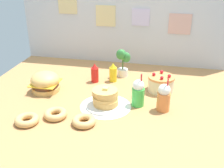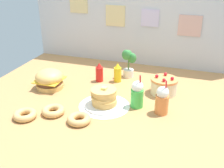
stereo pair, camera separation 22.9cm
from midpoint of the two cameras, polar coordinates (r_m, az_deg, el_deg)
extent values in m
cube|color=#B27F4C|center=(2.32, -4.97, -4.34)|extent=(2.33, 2.06, 0.02)
cube|color=silver|center=(3.09, 0.22, 12.52)|extent=(2.33, 0.03, 0.91)
cube|color=beige|center=(3.22, -11.38, 15.93)|extent=(0.21, 0.01, 0.20)
cube|color=beige|center=(3.10, -3.52, 14.00)|extent=(0.22, 0.01, 0.23)
cube|color=silver|center=(3.02, 3.81, 13.71)|extent=(0.19, 0.01, 0.18)
cube|color=#D8A599|center=(3.00, 11.85, 12.15)|extent=(0.23, 0.01, 0.21)
cylinder|color=white|center=(2.27, -4.23, -4.69)|extent=(0.42, 0.42, 0.00)
cylinder|color=#DBA859|center=(2.61, -16.09, -1.00)|extent=(0.25, 0.25, 0.04)
cylinder|color=#59331E|center=(2.60, -16.18, -0.23)|extent=(0.23, 0.23, 0.03)
cube|color=yellow|center=(2.59, -16.24, 0.20)|extent=(0.24, 0.24, 0.01)
ellipsoid|color=#E5B260|center=(2.58, -16.32, 0.81)|extent=(0.26, 0.26, 0.14)
cylinder|color=white|center=(2.27, -4.23, -4.48)|extent=(0.33, 0.33, 0.01)
cylinder|color=#E0AD5B|center=(2.26, -4.21, -4.00)|extent=(0.21, 0.21, 0.03)
cylinder|color=#E0AD5B|center=(2.24, -4.27, -3.49)|extent=(0.21, 0.21, 0.03)
cylinder|color=#E0AD5B|center=(2.23, -4.42, -2.84)|extent=(0.21, 0.21, 0.03)
cylinder|color=#E0AD5B|center=(2.22, -4.24, -2.20)|extent=(0.20, 0.20, 0.03)
cylinder|color=#E0AD5B|center=(2.21, -4.45, -1.56)|extent=(0.21, 0.21, 0.03)
cube|color=#F7E072|center=(2.19, -4.36, -1.02)|extent=(0.04, 0.04, 0.02)
cylinder|color=beige|center=(2.52, 7.62, -0.17)|extent=(0.23, 0.23, 0.13)
cylinder|color=#EA8C4C|center=(2.49, 7.71, 1.34)|extent=(0.24, 0.24, 0.02)
sphere|color=red|center=(2.46, 9.30, 1.62)|extent=(0.03, 0.03, 0.03)
sphere|color=red|center=(2.54, 7.82, 2.48)|extent=(0.03, 0.03, 0.03)
sphere|color=red|center=(2.48, 6.15, 2.00)|extent=(0.03, 0.03, 0.03)
sphere|color=red|center=(2.41, 7.72, 1.23)|extent=(0.03, 0.03, 0.03)
cylinder|color=red|center=(2.69, -6.04, 1.85)|extent=(0.07, 0.07, 0.14)
cone|color=red|center=(2.65, -6.13, 3.77)|extent=(0.06, 0.06, 0.05)
cylinder|color=yellow|center=(2.69, -2.26, 1.97)|extent=(0.07, 0.07, 0.14)
cone|color=yellow|center=(2.65, -2.29, 3.89)|extent=(0.06, 0.06, 0.05)
cylinder|color=green|center=(2.25, 2.55, -2.76)|extent=(0.11, 0.11, 0.15)
sphere|color=white|center=(2.20, 2.60, -0.37)|extent=(0.10, 0.10, 0.10)
cylinder|color=red|center=(2.19, 3.16, 0.32)|extent=(0.01, 0.04, 0.15)
cylinder|color=orange|center=(2.19, 7.75, -3.74)|extent=(0.11, 0.11, 0.15)
sphere|color=white|center=(2.15, 7.91, -1.31)|extent=(0.10, 0.10, 0.10)
cylinder|color=red|center=(2.13, 8.53, -0.60)|extent=(0.01, 0.04, 0.15)
torus|color=tan|center=(2.17, -20.30, -7.14)|extent=(0.18, 0.18, 0.05)
torus|color=#D89ED8|center=(2.16, -20.31, -7.05)|extent=(0.17, 0.17, 0.05)
torus|color=tan|center=(2.18, -14.71, -6.18)|extent=(0.18, 0.18, 0.05)
torus|color=brown|center=(2.17, -14.72, -6.09)|extent=(0.17, 0.17, 0.05)
torus|color=tan|center=(2.05, -9.09, -7.72)|extent=(0.18, 0.18, 0.05)
torus|color=pink|center=(2.05, -9.10, -7.63)|extent=(0.17, 0.17, 0.05)
cylinder|color=white|center=(2.82, -0.08, 2.38)|extent=(0.11, 0.11, 0.08)
cylinder|color=#4C7238|center=(2.78, -0.08, 4.40)|extent=(0.02, 0.02, 0.14)
ellipsoid|color=#38843D|center=(2.77, 0.62, 5.53)|extent=(0.09, 0.06, 0.11)
ellipsoid|color=#38843D|center=(2.79, -0.24, 6.12)|extent=(0.09, 0.06, 0.11)
ellipsoid|color=#38843D|center=(2.73, -0.63, 6.14)|extent=(0.09, 0.06, 0.11)
camera|label=1|loc=(0.11, -92.86, -1.33)|focal=43.79mm
camera|label=2|loc=(0.11, 87.14, 1.33)|focal=43.79mm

